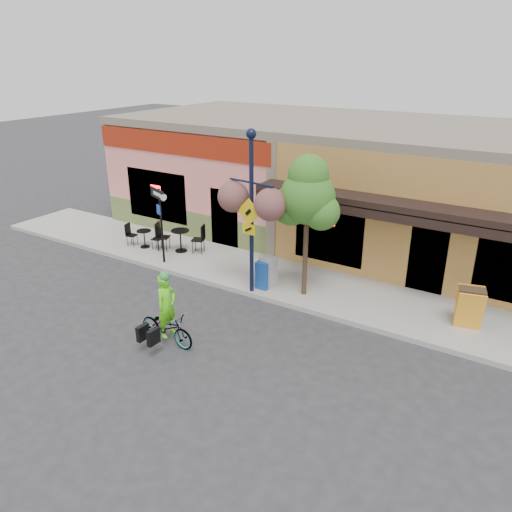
{
  "coord_description": "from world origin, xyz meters",
  "views": [
    {
      "loc": [
        7.31,
        -10.93,
        6.92
      ],
      "look_at": [
        0.19,
        0.5,
        1.4
      ],
      "focal_mm": 35.0,
      "sensor_mm": 36.0,
      "label": 1
    }
  ],
  "objects_px": {
    "bicycle": "(167,327)",
    "cyclist_rider": "(167,314)",
    "building": "(345,179)",
    "one_way_sign": "(162,226)",
    "newspaper_box_blue": "(263,275)",
    "lamp_post": "(251,214)",
    "newspaper_box_grey": "(268,272)",
    "street_tree": "(306,227)"
  },
  "relations": [
    {
      "from": "lamp_post",
      "to": "newspaper_box_blue",
      "type": "distance_m",
      "value": 2.04
    },
    {
      "from": "bicycle",
      "to": "cyclist_rider",
      "type": "xyz_separation_m",
      "value": [
        0.05,
        0.0,
        0.38
      ]
    },
    {
      "from": "building",
      "to": "lamp_post",
      "type": "relative_size",
      "value": 3.73
    },
    {
      "from": "lamp_post",
      "to": "one_way_sign",
      "type": "xyz_separation_m",
      "value": [
        -3.79,
        0.29,
        -1.13
      ]
    },
    {
      "from": "one_way_sign",
      "to": "street_tree",
      "type": "distance_m",
      "value": 5.32
    },
    {
      "from": "building",
      "to": "newspaper_box_grey",
      "type": "bearing_deg",
      "value": -88.04
    },
    {
      "from": "bicycle",
      "to": "one_way_sign",
      "type": "distance_m",
      "value": 5.13
    },
    {
      "from": "bicycle",
      "to": "one_way_sign",
      "type": "xyz_separation_m",
      "value": [
        -3.4,
        3.7,
        1.02
      ]
    },
    {
      "from": "cyclist_rider",
      "to": "one_way_sign",
      "type": "xyz_separation_m",
      "value": [
        -3.45,
        3.7,
        0.63
      ]
    },
    {
      "from": "one_way_sign",
      "to": "newspaper_box_blue",
      "type": "xyz_separation_m",
      "value": [
        3.98,
        0.07,
        -0.87
      ]
    },
    {
      "from": "building",
      "to": "bicycle",
      "type": "relative_size",
      "value": 10.88
    },
    {
      "from": "building",
      "to": "newspaper_box_grey",
      "type": "distance_m",
      "value": 6.53
    },
    {
      "from": "cyclist_rider",
      "to": "newspaper_box_blue",
      "type": "distance_m",
      "value": 3.82
    },
    {
      "from": "one_way_sign",
      "to": "street_tree",
      "type": "relative_size",
      "value": 0.61
    },
    {
      "from": "building",
      "to": "lamp_post",
      "type": "distance_m",
      "value": 6.86
    },
    {
      "from": "lamp_post",
      "to": "newspaper_box_grey",
      "type": "distance_m",
      "value": 2.04
    },
    {
      "from": "lamp_post",
      "to": "street_tree",
      "type": "height_order",
      "value": "lamp_post"
    },
    {
      "from": "lamp_post",
      "to": "one_way_sign",
      "type": "distance_m",
      "value": 3.97
    },
    {
      "from": "street_tree",
      "to": "bicycle",
      "type": "bearing_deg",
      "value": -114.34
    },
    {
      "from": "bicycle",
      "to": "newspaper_box_blue",
      "type": "xyz_separation_m",
      "value": [
        0.59,
        3.77,
        0.15
      ]
    },
    {
      "from": "newspaper_box_grey",
      "to": "street_tree",
      "type": "xyz_separation_m",
      "value": [
        1.18,
        0.12,
        1.65
      ]
    },
    {
      "from": "newspaper_box_blue",
      "to": "cyclist_rider",
      "type": "bearing_deg",
      "value": -100.28
    },
    {
      "from": "bicycle",
      "to": "one_way_sign",
      "type": "bearing_deg",
      "value": 44.31
    },
    {
      "from": "bicycle",
      "to": "newspaper_box_grey",
      "type": "distance_m",
      "value": 4.01
    },
    {
      "from": "bicycle",
      "to": "cyclist_rider",
      "type": "bearing_deg",
      "value": -88.23
    },
    {
      "from": "newspaper_box_blue",
      "to": "newspaper_box_grey",
      "type": "xyz_separation_m",
      "value": [
        0.08,
        0.18,
        0.04
      ]
    },
    {
      "from": "newspaper_box_blue",
      "to": "newspaper_box_grey",
      "type": "bearing_deg",
      "value": 63.74
    },
    {
      "from": "building",
      "to": "newspaper_box_grey",
      "type": "relative_size",
      "value": 18.79
    },
    {
      "from": "cyclist_rider",
      "to": "one_way_sign",
      "type": "bearing_deg",
      "value": 44.73
    },
    {
      "from": "lamp_post",
      "to": "newspaper_box_blue",
      "type": "relative_size",
      "value": 5.54
    },
    {
      "from": "lamp_post",
      "to": "one_way_sign",
      "type": "bearing_deg",
      "value": -178.36
    },
    {
      "from": "building",
      "to": "cyclist_rider",
      "type": "distance_m",
      "value": 10.37
    },
    {
      "from": "cyclist_rider",
      "to": "lamp_post",
      "type": "height_order",
      "value": "lamp_post"
    },
    {
      "from": "building",
      "to": "street_tree",
      "type": "height_order",
      "value": "building"
    },
    {
      "from": "building",
      "to": "bicycle",
      "type": "height_order",
      "value": "building"
    },
    {
      "from": "bicycle",
      "to": "newspaper_box_blue",
      "type": "bearing_deg",
      "value": -7.06
    },
    {
      "from": "cyclist_rider",
      "to": "newspaper_box_blue",
      "type": "bearing_deg",
      "value": -6.31
    },
    {
      "from": "building",
      "to": "one_way_sign",
      "type": "xyz_separation_m",
      "value": [
        -3.85,
        -6.56,
        -0.79
      ]
    },
    {
      "from": "one_way_sign",
      "to": "newspaper_box_grey",
      "type": "relative_size",
      "value": 2.7
    },
    {
      "from": "newspaper_box_grey",
      "to": "street_tree",
      "type": "distance_m",
      "value": 2.03
    },
    {
      "from": "bicycle",
      "to": "cyclist_rider",
      "type": "height_order",
      "value": "cyclist_rider"
    },
    {
      "from": "bicycle",
      "to": "street_tree",
      "type": "relative_size",
      "value": 0.39
    }
  ]
}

